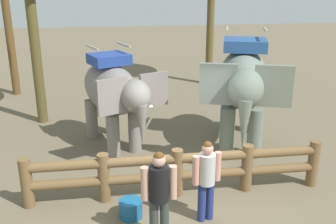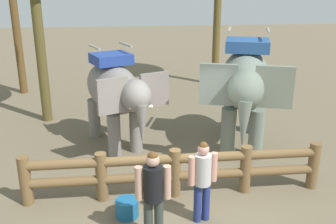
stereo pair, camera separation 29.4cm
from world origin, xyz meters
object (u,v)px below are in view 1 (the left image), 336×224
elephant_center (243,83)px  tourist_woman_in_black (207,176)px  elephant_near_left (114,92)px  feed_bucket (131,209)px  log_fence (177,169)px  tourist_man_in_blue (159,191)px

elephant_center → tourist_woman_in_black: elephant_center is taller
elephant_near_left → feed_bucket: elephant_near_left is taller
log_fence → elephant_near_left: bearing=114.5°
log_fence → elephant_center: elephant_center is taller
elephant_near_left → tourist_man_in_blue: elephant_near_left is taller
elephant_near_left → feed_bucket: (0.22, -3.39, -1.37)m
elephant_near_left → tourist_woman_in_black: size_ratio=2.01×
log_fence → feed_bucket: size_ratio=14.02×
elephant_center → feed_bucket: (-3.13, -3.00, -1.59)m
elephant_center → feed_bucket: elephant_center is taller
log_fence → elephant_center: (2.11, 2.33, 1.17)m
tourist_woman_in_black → elephant_center: bearing=62.3°
elephant_center → feed_bucket: bearing=-136.2°
elephant_near_left → elephant_center: 3.38m
log_fence → feed_bucket: 1.29m
elephant_near_left → tourist_man_in_blue: (0.69, -4.20, -0.55)m
elephant_near_left → feed_bucket: bearing=-86.2°
tourist_woman_in_black → tourist_man_in_blue: (-0.95, -0.53, 0.06)m
tourist_woman_in_black → tourist_man_in_blue: bearing=-150.9°
elephant_near_left → feed_bucket: 3.67m
elephant_center → tourist_woman_in_black: size_ratio=2.32×
log_fence → feed_bucket: (-1.01, -0.67, -0.43)m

